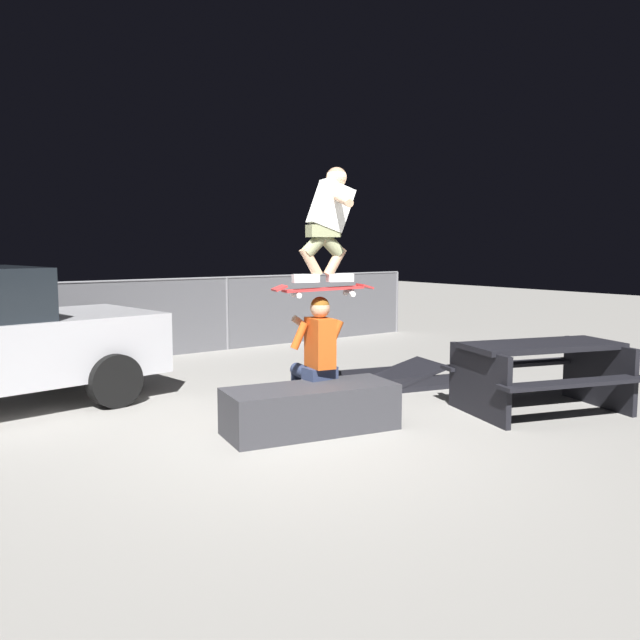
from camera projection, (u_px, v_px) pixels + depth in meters
ground_plane at (297, 437)px, 6.08m from camera, size 40.00×40.00×0.00m
ledge_box_main at (311, 409)px, 6.25m from camera, size 1.75×0.95×0.45m
person_sitting_on_ledge at (316, 352)px, 6.63m from camera, size 0.60×0.78×1.28m
skateboard at (323, 289)px, 6.42m from camera, size 1.03×0.49×0.13m
skater_airborne at (329, 219)px, 6.36m from camera, size 0.64×0.87×1.12m
kicker_ramp at (391, 382)px, 8.27m from camera, size 1.45×1.09×0.39m
picnic_table_back at (541, 366)px, 7.00m from camera, size 2.03×1.80×0.75m
fence_back at (112, 318)px, 10.00m from camera, size 12.05×0.05×1.27m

